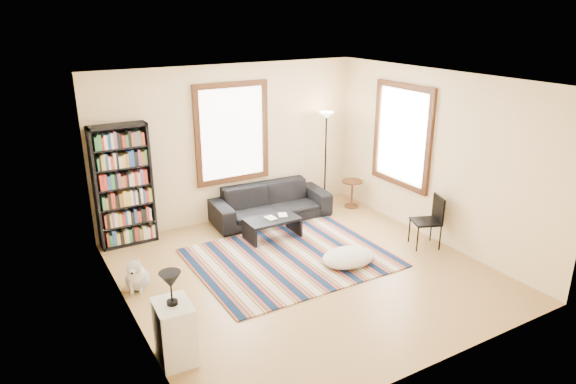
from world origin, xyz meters
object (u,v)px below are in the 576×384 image
coffee_table (272,228)px  dog (137,272)px  bookshelf (123,186)px  side_table (352,194)px  sofa (271,203)px  white_cabinet (175,332)px  floor_cushion (348,257)px  folding_chair (426,222)px  floor_lamp (325,160)px

coffee_table → dog: (-2.42, -0.53, 0.08)m
bookshelf → side_table: 4.29m
sofa → coffee_table: (-0.38, -0.77, -0.14)m
white_cabinet → dog: 1.74m
sofa → coffee_table: sofa is taller
floor_cushion → side_table: bearing=51.9°
white_cabinet → dog: bearing=92.4°
bookshelf → floor_cushion: 3.74m
folding_chair → floor_lamp: bearing=120.3°
sofa → folding_chair: bearing=-51.3°
coffee_table → side_table: bearing=13.8°
floor_cushion → folding_chair: size_ratio=0.99×
sofa → folding_chair: folding_chair is taller
floor_lamp → white_cabinet: bearing=-142.6°
bookshelf → sofa: bearing=-6.1°
sofa → white_cabinet: (-2.83, -3.04, 0.03)m
folding_chair → white_cabinet: bearing=-148.4°
dog → floor_lamp: bearing=42.0°
folding_chair → coffee_table: bearing=164.7°
folding_chair → bookshelf: bearing=170.3°
coffee_table → dog: bearing=-167.6°
coffee_table → floor_cushion: 1.51m
floor_cushion → coffee_table: bearing=111.5°
floor_lamp → folding_chair: (0.35, -2.39, -0.50)m
floor_cushion → folding_chair: (1.45, -0.12, 0.32)m
floor_cushion → floor_lamp: size_ratio=0.46×
side_table → white_cabinet: white_cabinet is taller
floor_lamp → folding_chair: size_ratio=2.16×
sofa → bookshelf: bearing=177.4°
side_table → folding_chair: 2.03m
white_cabinet → dog: (0.03, 1.74, -0.09)m
sofa → coffee_table: size_ratio=2.41×
sofa → folding_chair: (1.62, -2.29, 0.11)m
coffee_table → white_cabinet: 3.35m
floor_lamp → dog: 4.35m
floor_cushion → folding_chair: bearing=-4.7°
dog → side_table: bearing=36.1°
coffee_table → side_table: (2.05, 0.50, 0.09)m
bookshelf → side_table: bearing=-7.2°
bookshelf → white_cabinet: bearing=-95.2°
floor_lamp → side_table: floor_lamp is taller
side_table → dog: 4.59m
bookshelf → dog: (-0.27, -1.57, -0.74)m
side_table → dog: bearing=-166.9°
sofa → dog: size_ratio=4.15×
floor_cushion → dog: (-2.97, 0.87, 0.15)m
floor_cushion → sofa: bearing=94.4°
floor_lamp → dog: bearing=-161.0°
white_cabinet → floor_lamp: bearing=40.9°
sofa → side_table: size_ratio=4.02×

